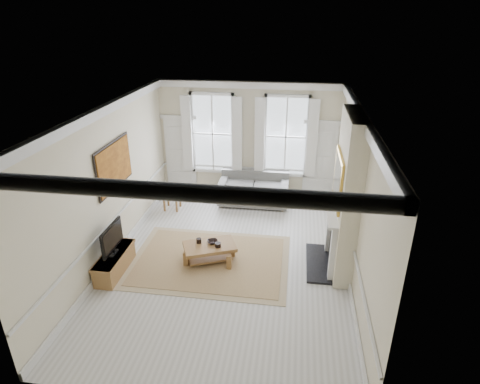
% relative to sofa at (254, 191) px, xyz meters
% --- Properties ---
extents(floor, '(7.20, 7.20, 0.00)m').
position_rel_sofa_xyz_m(floor, '(-0.22, -3.11, -0.37)').
color(floor, '#B7B5AD').
rests_on(floor, ground).
extents(ceiling, '(7.20, 7.20, 0.00)m').
position_rel_sofa_xyz_m(ceiling, '(-0.22, -3.11, 3.03)').
color(ceiling, white).
rests_on(ceiling, back_wall).
extents(back_wall, '(5.20, 0.00, 5.20)m').
position_rel_sofa_xyz_m(back_wall, '(-0.22, 0.49, 1.33)').
color(back_wall, beige).
rests_on(back_wall, floor).
extents(left_wall, '(0.00, 7.20, 7.20)m').
position_rel_sofa_xyz_m(left_wall, '(-2.82, -3.11, 1.33)').
color(left_wall, beige).
rests_on(left_wall, floor).
extents(right_wall, '(0.00, 7.20, 7.20)m').
position_rel_sofa_xyz_m(right_wall, '(2.38, -3.11, 1.33)').
color(right_wall, beige).
rests_on(right_wall, floor).
extents(window_left, '(1.26, 0.20, 2.20)m').
position_rel_sofa_xyz_m(window_left, '(-1.27, 0.44, 1.53)').
color(window_left, '#B2BCC6').
rests_on(window_left, back_wall).
extents(window_right, '(1.26, 0.20, 2.20)m').
position_rel_sofa_xyz_m(window_right, '(0.83, 0.44, 1.53)').
color(window_right, '#B2BCC6').
rests_on(window_right, back_wall).
extents(door_left, '(0.90, 0.08, 2.30)m').
position_rel_sofa_xyz_m(door_left, '(-2.27, 0.45, 0.78)').
color(door_left, silver).
rests_on(door_left, floor).
extents(door_right, '(0.90, 0.08, 2.30)m').
position_rel_sofa_xyz_m(door_right, '(1.83, 0.45, 0.78)').
color(door_right, silver).
rests_on(door_right, floor).
extents(painting, '(0.05, 1.66, 1.06)m').
position_rel_sofa_xyz_m(painting, '(-2.78, -2.81, 1.68)').
color(painting, '#B9701F').
rests_on(painting, left_wall).
extents(chimney_breast, '(0.35, 1.70, 3.38)m').
position_rel_sofa_xyz_m(chimney_breast, '(2.21, -2.91, 1.33)').
color(chimney_breast, beige).
rests_on(chimney_breast, floor).
extents(hearth, '(0.55, 1.50, 0.05)m').
position_rel_sofa_xyz_m(hearth, '(1.78, -2.91, -0.34)').
color(hearth, black).
rests_on(hearth, floor).
extents(fireplace, '(0.21, 1.45, 1.33)m').
position_rel_sofa_xyz_m(fireplace, '(1.98, -2.91, 0.36)').
color(fireplace, silver).
rests_on(fireplace, floor).
extents(mirror, '(0.06, 1.26, 1.06)m').
position_rel_sofa_xyz_m(mirror, '(1.99, -2.91, 1.68)').
color(mirror, gold).
rests_on(mirror, chimney_breast).
extents(sofa, '(1.97, 0.96, 0.89)m').
position_rel_sofa_xyz_m(sofa, '(0.00, 0.00, 0.00)').
color(sofa, '#595956').
rests_on(sofa, floor).
extents(side_table, '(0.47, 0.47, 0.53)m').
position_rel_sofa_xyz_m(side_table, '(-2.23, -0.73, 0.05)').
color(side_table, brown).
rests_on(side_table, floor).
extents(rug, '(3.50, 2.60, 0.02)m').
position_rel_sofa_xyz_m(rug, '(-0.63, -3.14, -0.36)').
color(rug, '#906F4A').
rests_on(rug, floor).
extents(coffee_table, '(1.29, 1.04, 0.42)m').
position_rel_sofa_xyz_m(coffee_table, '(-0.63, -3.14, -0.03)').
color(coffee_table, brown).
rests_on(coffee_table, rug).
extents(ceramic_pot_a, '(0.11, 0.11, 0.11)m').
position_rel_sofa_xyz_m(ceramic_pot_a, '(-0.88, -3.09, 0.11)').
color(ceramic_pot_a, black).
rests_on(ceramic_pot_a, coffee_table).
extents(ceramic_pot_b, '(0.14, 0.14, 0.10)m').
position_rel_sofa_xyz_m(ceramic_pot_b, '(-0.43, -3.19, 0.10)').
color(ceramic_pot_b, black).
rests_on(ceramic_pot_b, coffee_table).
extents(bowl, '(0.30, 0.30, 0.06)m').
position_rel_sofa_xyz_m(bowl, '(-0.58, -3.04, 0.08)').
color(bowl, black).
rests_on(bowl, coffee_table).
extents(tv_stand, '(0.41, 1.27, 0.45)m').
position_rel_sofa_xyz_m(tv_stand, '(-2.56, -3.83, -0.14)').
color(tv_stand, brown).
rests_on(tv_stand, floor).
extents(tv, '(0.08, 0.90, 0.68)m').
position_rel_sofa_xyz_m(tv, '(-2.53, -3.83, 0.48)').
color(tv, black).
rests_on(tv, tv_stand).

